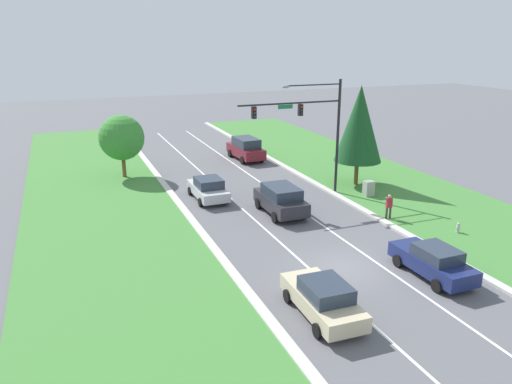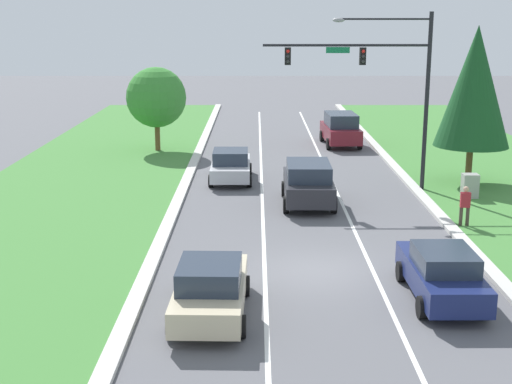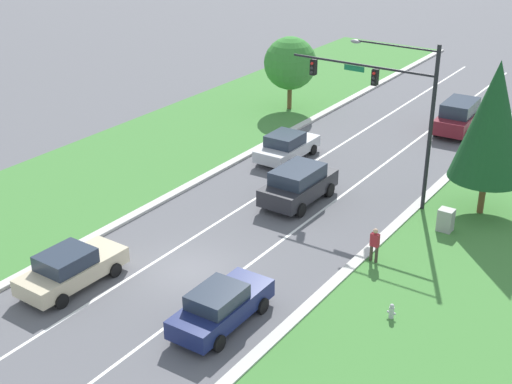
{
  "view_description": "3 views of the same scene",
  "coord_description": "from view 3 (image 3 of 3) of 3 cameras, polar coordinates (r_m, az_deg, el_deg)",
  "views": [
    {
      "loc": [
        -12.87,
        -19.87,
        11.37
      ],
      "look_at": [
        -2.49,
        6.23,
        2.54
      ],
      "focal_mm": 35.0,
      "sensor_mm": 36.0,
      "label": 1
    },
    {
      "loc": [
        -2.09,
        -22.29,
        8.22
      ],
      "look_at": [
        -2.17,
        3.14,
        1.94
      ],
      "focal_mm": 50.0,
      "sensor_mm": 36.0,
      "label": 2
    },
    {
      "loc": [
        17.13,
        -20.39,
        15.84
      ],
      "look_at": [
        -0.18,
        5.35,
        1.69
      ],
      "focal_mm": 50.0,
      "sensor_mm": 36.0,
      "label": 3
    }
  ],
  "objects": [
    {
      "name": "ground_plane",
      "position": [
        30.98,
        -5.29,
        -6.34
      ],
      "size": [
        160.0,
        160.0,
        0.0
      ],
      "primitive_type": "plane",
      "color": "#5B5B60"
    },
    {
      "name": "curb_strip_right",
      "position": [
        28.21,
        3.81,
        -9.51
      ],
      "size": [
        0.5,
        90.0,
        0.15
      ],
      "color": "beige",
      "rests_on": "ground_plane"
    },
    {
      "name": "curb_strip_left",
      "position": [
        34.4,
        -12.66,
        -3.4
      ],
      "size": [
        0.5,
        90.0,
        0.15
      ],
      "color": "beige",
      "rests_on": "ground_plane"
    },
    {
      "name": "grass_verge_right",
      "position": [
        26.54,
        13.88,
        -12.86
      ],
      "size": [
        10.0,
        90.0,
        0.08
      ],
      "color": "#427F38",
      "rests_on": "ground_plane"
    },
    {
      "name": "grass_verge_left",
      "position": [
        38.09,
        -18.18,
        -1.29
      ],
      "size": [
        10.0,
        90.0,
        0.08
      ],
      "color": "#427F38",
      "rests_on": "ground_plane"
    },
    {
      "name": "lane_stripe_inner_left",
      "position": [
        32.01,
        -7.81,
        -5.38
      ],
      "size": [
        0.14,
        81.0,
        0.01
      ],
      "color": "white",
      "rests_on": "ground_plane"
    },
    {
      "name": "lane_stripe_inner_right",
      "position": [
        30.03,
        -2.59,
        -7.34
      ],
      "size": [
        0.14,
        81.0,
        0.01
      ],
      "color": "white",
      "rests_on": "ground_plane"
    },
    {
      "name": "traffic_signal_mast",
      "position": [
        35.9,
        10.76,
        7.51
      ],
      "size": [
        7.84,
        0.41,
        8.44
      ],
      "color": "black",
      "rests_on": "ground_plane"
    },
    {
      "name": "burgundy_suv",
      "position": [
        48.51,
        15.95,
        5.87
      ],
      "size": [
        2.41,
        5.09,
        2.13
      ],
      "rotation": [
        0.0,
        0.0,
        0.05
      ],
      "color": "maroon",
      "rests_on": "ground_plane"
    },
    {
      "name": "silver_sedan",
      "position": [
        42.26,
        2.47,
        3.68
      ],
      "size": [
        2.17,
        4.61,
        1.64
      ],
      "rotation": [
        0.0,
        0.0,
        0.01
      ],
      "color": "silver",
      "rests_on": "ground_plane"
    },
    {
      "name": "charcoal_suv",
      "position": [
        36.71,
        3.41,
        0.66
      ],
      "size": [
        2.33,
        4.74,
        1.93
      ],
      "rotation": [
        0.0,
        0.0,
        -0.01
      ],
      "color": "#28282D",
      "rests_on": "ground_plane"
    },
    {
      "name": "navy_sedan",
      "position": [
        27.16,
        -2.83,
        -9.08
      ],
      "size": [
        2.02,
        4.67,
        1.62
      ],
      "rotation": [
        0.0,
        0.0,
        0.01
      ],
      "color": "navy",
      "rests_on": "ground_plane"
    },
    {
      "name": "champagne_sedan",
      "position": [
        30.46,
        -14.59,
        -5.91
      ],
      "size": [
        2.17,
        4.74,
        1.64
      ],
      "rotation": [
        0.0,
        0.0,
        -0.02
      ],
      "color": "beige",
      "rests_on": "ground_plane"
    },
    {
      "name": "utility_cabinet",
      "position": [
        34.95,
        14.93,
        -2.24
      ],
      "size": [
        0.7,
        0.6,
        1.18
      ],
      "color": "#9E9E99",
      "rests_on": "ground_plane"
    },
    {
      "name": "pedestrian",
      "position": [
        31.44,
        9.46,
        -4.13
      ],
      "size": [
        0.4,
        0.25,
        1.69
      ],
      "rotation": [
        0.0,
        0.0,
        3.07
      ],
      "color": "#42382D",
      "rests_on": "ground_plane"
    },
    {
      "name": "fire_hydrant",
      "position": [
        28.13,
        10.79,
        -9.4
      ],
      "size": [
        0.34,
        0.2,
        0.7
      ],
      "color": "#B7B7BC",
      "rests_on": "ground_plane"
    },
    {
      "name": "conifer_near_right_tree",
      "position": [
        35.73,
        18.42,
        5.42
      ],
      "size": [
        3.66,
        3.66,
        7.84
      ],
      "color": "brown",
      "rests_on": "ground_plane"
    },
    {
      "name": "oak_near_left_tree",
      "position": [
        50.63,
        2.75,
        10.25
      ],
      "size": [
        3.7,
        3.7,
        5.23
      ],
      "color": "brown",
      "rests_on": "ground_plane"
    }
  ]
}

